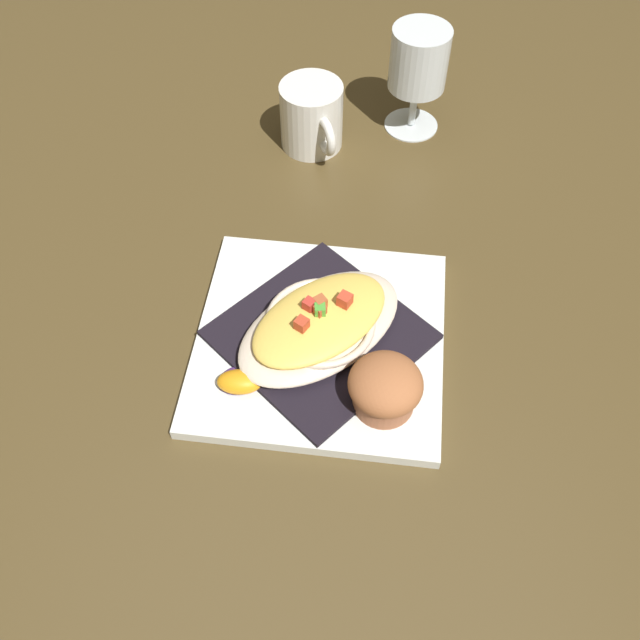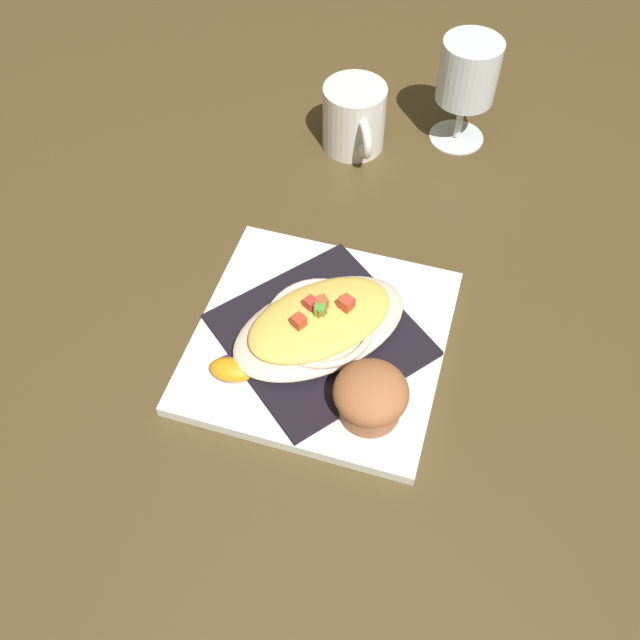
% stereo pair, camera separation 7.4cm
% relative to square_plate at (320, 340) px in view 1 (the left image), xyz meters
% --- Properties ---
extents(ground_plane, '(2.60, 2.60, 0.00)m').
position_rel_square_plate_xyz_m(ground_plane, '(0.00, 0.00, -0.01)').
color(ground_plane, brown).
extents(square_plate, '(0.29, 0.29, 0.01)m').
position_rel_square_plate_xyz_m(square_plate, '(0.00, 0.00, 0.00)').
color(square_plate, white).
rests_on(square_plate, ground_plane).
extents(folded_napkin, '(0.27, 0.27, 0.01)m').
position_rel_square_plate_xyz_m(folded_napkin, '(0.00, 0.00, 0.01)').
color(folded_napkin, black).
rests_on(folded_napkin, square_plate).
extents(gratin_dish, '(0.22, 0.22, 0.05)m').
position_rel_square_plate_xyz_m(gratin_dish, '(0.00, 0.00, 0.03)').
color(gratin_dish, beige).
rests_on(gratin_dish, folded_napkin).
extents(muffin, '(0.07, 0.07, 0.06)m').
position_rel_square_plate_xyz_m(muffin, '(0.07, -0.08, 0.04)').
color(muffin, '#A66241').
rests_on(muffin, square_plate).
extents(orange_garnish, '(0.06, 0.05, 0.02)m').
position_rel_square_plate_xyz_m(orange_garnish, '(-0.08, -0.06, 0.02)').
color(orange_garnish, '#4B2966').
rests_on(orange_garnish, square_plate).
extents(coffee_mug, '(0.08, 0.11, 0.09)m').
position_rel_square_plate_xyz_m(coffee_mug, '(-0.02, 0.34, 0.03)').
color(coffee_mug, white).
rests_on(coffee_mug, ground_plane).
extents(stemmed_glass, '(0.08, 0.08, 0.15)m').
position_rel_square_plate_xyz_m(stemmed_glass, '(0.12, 0.38, 0.09)').
color(stemmed_glass, white).
rests_on(stemmed_glass, ground_plane).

